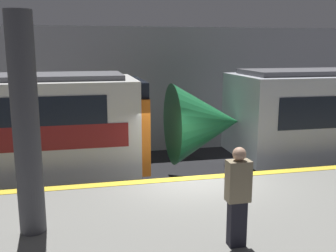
{
  "coord_description": "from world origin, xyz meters",
  "views": [
    {
      "loc": [
        -2.71,
        -9.14,
        4.26
      ],
      "look_at": [
        -0.43,
        1.02,
        2.14
      ],
      "focal_mm": 42.0,
      "sensor_mm": 36.0,
      "label": 1
    }
  ],
  "objects": [
    {
      "name": "person_waiting",
      "position": [
        -0.3,
        -3.54,
        1.9
      ],
      "size": [
        0.38,
        0.24,
        1.68
      ],
      "color": "black",
      "rests_on": "platform"
    },
    {
      "name": "ground_plane",
      "position": [
        0.0,
        0.0,
        0.0
      ],
      "size": [
        120.0,
        120.0,
        0.0
      ],
      "primitive_type": "plane",
      "color": "black"
    },
    {
      "name": "platform",
      "position": [
        0.0,
        -2.64,
        0.51
      ],
      "size": [
        40.0,
        5.29,
        1.03
      ],
      "color": "slate",
      "rests_on": "ground"
    },
    {
      "name": "support_pillar_near",
      "position": [
        -3.63,
        -2.26,
        2.93
      ],
      "size": [
        0.45,
        0.45,
        3.82
      ],
      "color": "#47474C",
      "rests_on": "platform"
    },
    {
      "name": "station_rear_barrier",
      "position": [
        0.0,
        6.44,
        2.5
      ],
      "size": [
        50.0,
        0.15,
        5.01
      ],
      "color": "#939399",
      "rests_on": "ground"
    }
  ]
}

